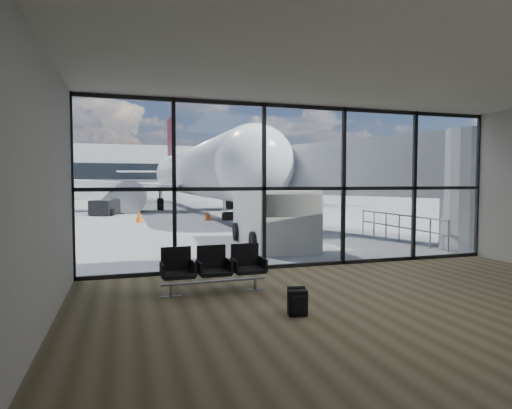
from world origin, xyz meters
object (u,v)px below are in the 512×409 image
backpack (298,302)px  service_van (273,217)px  airliner (194,173)px  belt_loader (108,206)px  seating_row (213,267)px

backpack → service_van: size_ratio=0.10×
backpack → service_van: (2.36, 8.04, 0.83)m
backpack → airliner: airliner is taller
service_van → belt_loader: (-6.46, 18.11, -0.44)m
airliner → belt_loader: size_ratio=9.41×
backpack → seating_row: bearing=128.7°
airliner → seating_row: bearing=-98.8°
backpack → airliner: 31.44m
service_van → belt_loader: service_van is taller
backpack → service_van: bearing=84.3°
seating_row → airliner: 29.48m
airliner → service_van: airliner is taller
belt_loader → backpack: bearing=-59.6°
seating_row → airliner: size_ratio=0.06×
seating_row → belt_loader: 24.25m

